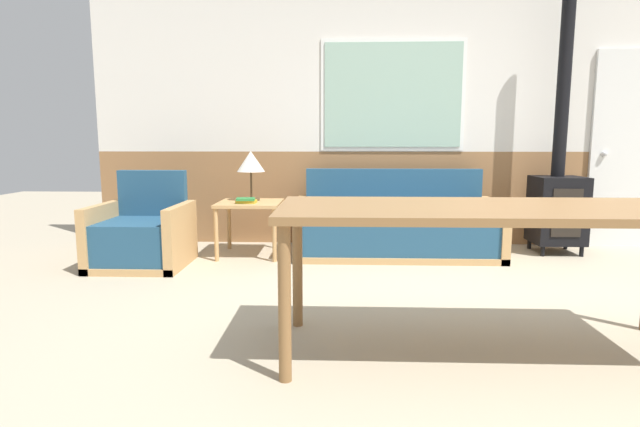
# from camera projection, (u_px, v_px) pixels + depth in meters

# --- Properties ---
(ground_plane) EXTENTS (16.00, 16.00, 0.00)m
(ground_plane) POSITION_uv_depth(u_px,v_px,m) (511.00, 336.00, 2.85)
(ground_plane) COLOR #B2A58C
(wall_back) EXTENTS (7.20, 0.09, 2.70)m
(wall_back) POSITION_uv_depth(u_px,v_px,m) (431.00, 117.00, 5.26)
(wall_back) COLOR #996B42
(wall_back) RESTS_ON ground_plane
(couch) EXTENTS (1.94, 0.80, 0.82)m
(couch) POSITION_uv_depth(u_px,v_px,m) (396.00, 230.00, 4.85)
(couch) COLOR tan
(couch) RESTS_ON ground_plane
(armchair) EXTENTS (0.79, 0.73, 0.83)m
(armchair) POSITION_uv_depth(u_px,v_px,m) (142.00, 237.00, 4.43)
(armchair) COLOR tan
(armchair) RESTS_ON ground_plane
(side_table) EXTENTS (0.60, 0.60, 0.52)m
(side_table) POSITION_uv_depth(u_px,v_px,m) (250.00, 209.00, 4.82)
(side_table) COLOR tan
(side_table) RESTS_ON ground_plane
(table_lamp) EXTENTS (0.27, 0.27, 0.48)m
(table_lamp) POSITION_uv_depth(u_px,v_px,m) (251.00, 163.00, 4.86)
(table_lamp) COLOR #4C3823
(table_lamp) RESTS_ON side_table
(book_stack) EXTENTS (0.19, 0.16, 0.05)m
(book_stack) POSITION_uv_depth(u_px,v_px,m) (246.00, 201.00, 4.70)
(book_stack) COLOR gold
(book_stack) RESTS_ON side_table
(dining_table) EXTENTS (2.17, 0.83, 0.78)m
(dining_table) POSITION_uv_depth(u_px,v_px,m) (493.00, 220.00, 2.53)
(dining_table) COLOR olive
(dining_table) RESTS_ON ground_plane
(wood_stove) EXTENTS (0.46, 0.44, 2.54)m
(wood_stove) POSITION_uv_depth(u_px,v_px,m) (558.00, 189.00, 4.90)
(wood_stove) COLOR black
(wood_stove) RESTS_ON ground_plane
(entry_door) EXTENTS (0.83, 0.09, 2.03)m
(entry_door) POSITION_uv_depth(u_px,v_px,m) (631.00, 150.00, 5.17)
(entry_door) COLOR white
(entry_door) RESTS_ON ground_plane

